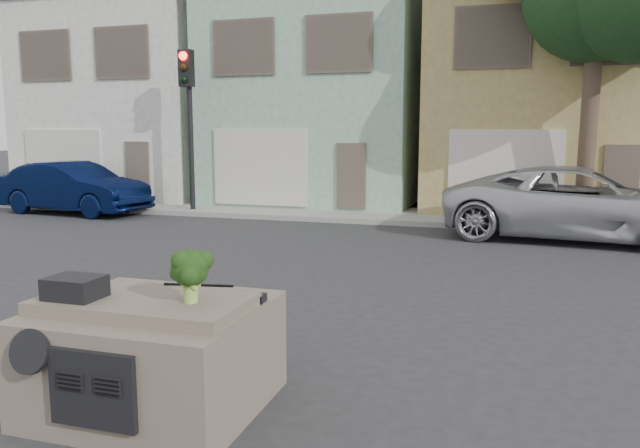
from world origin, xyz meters
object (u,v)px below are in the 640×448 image
at_px(navy_sedan, 75,214).
at_px(traffic_signal, 189,133).
at_px(broccoli, 190,276).
at_px(silver_pickup, 578,240).

relative_size(navy_sedan, traffic_signal, 0.98).
bearing_deg(broccoli, silver_pickup, 69.38).
bearing_deg(silver_pickup, traffic_signal, 89.68).
xyz_separation_m(navy_sedan, silver_pickup, (14.85, -0.37, 0.00)).
relative_size(silver_pickup, broccoli, 12.97).
relative_size(silver_pickup, traffic_signal, 1.25).
bearing_deg(navy_sedan, silver_pickup, -85.30).
relative_size(traffic_signal, broccoli, 10.38).
height_order(navy_sedan, traffic_signal, traffic_signal).
bearing_deg(traffic_signal, silver_pickup, -6.90).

